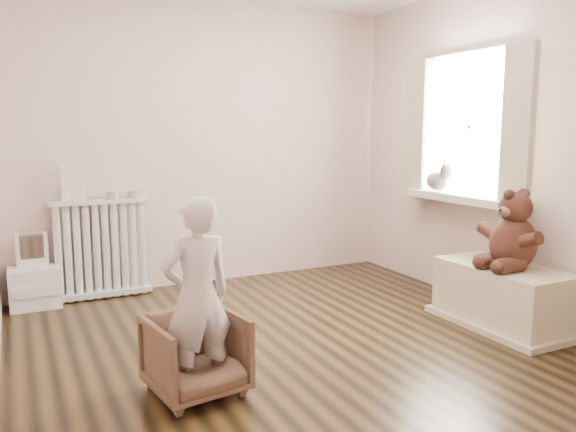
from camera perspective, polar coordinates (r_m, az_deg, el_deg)
name	(u,v)px	position (r m, az deg, el deg)	size (l,w,h in m)	color
floor	(298,343)	(3.89, 0.98, -12.81)	(3.60, 3.60, 0.01)	black
back_wall	(209,144)	(5.28, -8.03, 7.25)	(3.60, 0.02, 2.60)	silver
front_wall	(529,165)	(2.18, 23.33, 4.76)	(3.60, 0.02, 2.60)	silver
right_wall	(503,147)	(4.72, 20.97, 6.61)	(0.02, 3.60, 2.60)	silver
window	(472,127)	(4.90, 18.15, 8.56)	(0.03, 0.90, 1.10)	white
window_sill	(460,198)	(4.87, 17.07, 1.77)	(0.22, 1.10, 0.06)	silver
curtain_left	(517,135)	(4.43, 22.27, 7.60)	(0.06, 0.26, 1.30)	beige
curtain_right	(416,134)	(5.26, 12.87, 8.09)	(0.06, 0.26, 1.30)	beige
radiator	(102,253)	(5.04, -18.41, -3.60)	(0.81, 0.15, 0.85)	silver
paper_doll	(73,182)	(4.93, -20.99, 3.23)	(0.19, 0.02, 0.31)	beige
tin_a	(113,195)	(4.98, -17.32, 2.02)	(0.10, 0.10, 0.06)	#A59E8C
tin_b	(134,195)	(5.01, -15.39, 2.10)	(0.10, 0.10, 0.06)	#A59E8C
toy_vanity	(34,274)	(5.00, -24.40, -5.40)	(0.39, 0.28, 0.61)	silver
armchair	(196,354)	(3.17, -9.34, -13.71)	(0.47, 0.49, 0.44)	brown
child	(197,297)	(3.01, -9.22, -8.12)	(0.39, 0.26, 1.08)	beige
toy_bench	(503,299)	(4.45, 20.98, -7.86)	(0.50, 0.95, 0.45)	beige
teddy_bear	(514,238)	(4.30, 21.95, -2.06)	(0.46, 0.35, 0.56)	black
plush_cat	(439,180)	(5.04, 15.07, 3.55)	(0.18, 0.30, 0.25)	gray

